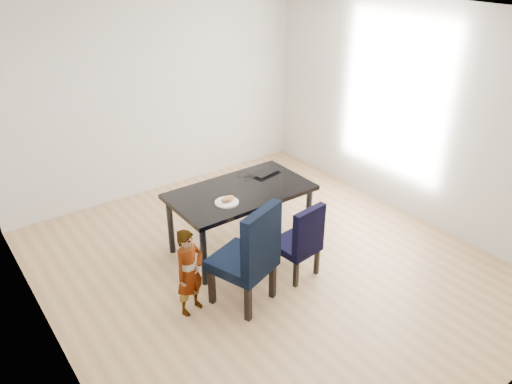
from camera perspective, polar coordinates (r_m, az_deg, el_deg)
floor at (r=5.67m, az=1.20°, el=-8.45°), size 4.50×5.00×0.01m
ceiling at (r=4.64m, az=1.55°, el=19.82°), size 4.50×5.00×0.01m
wall_back at (r=7.04m, az=-11.33°, el=10.65°), size 4.50×0.01×2.70m
wall_front at (r=3.61m, az=26.58°, el=-8.94°), size 4.50×0.01×2.70m
wall_left at (r=4.18m, az=-24.12°, el=-3.32°), size 0.01×5.00×2.70m
wall_right at (r=6.54m, az=17.46°, el=8.63°), size 0.01×5.00×2.70m
dining_table at (r=5.80m, az=-1.75°, el=-3.07°), size 1.60×0.90×0.75m
chair_left at (r=4.87m, az=-1.61°, el=-7.08°), size 0.69×0.70×1.11m
chair_right at (r=5.33m, az=4.52°, el=-5.39°), size 0.47×0.48×0.87m
child at (r=4.85m, az=-7.60°, el=-9.06°), size 0.38×0.30×0.91m
plate at (r=5.36m, az=-3.36°, el=-1.18°), size 0.32×0.32×0.01m
sandwich at (r=5.34m, az=-3.27°, el=-0.80°), size 0.18×0.11×0.07m
laptop at (r=6.04m, az=0.90°, el=2.41°), size 0.41×0.30×0.03m
cable_tangle at (r=5.90m, az=-0.69°, el=1.64°), size 0.18×0.18×0.01m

